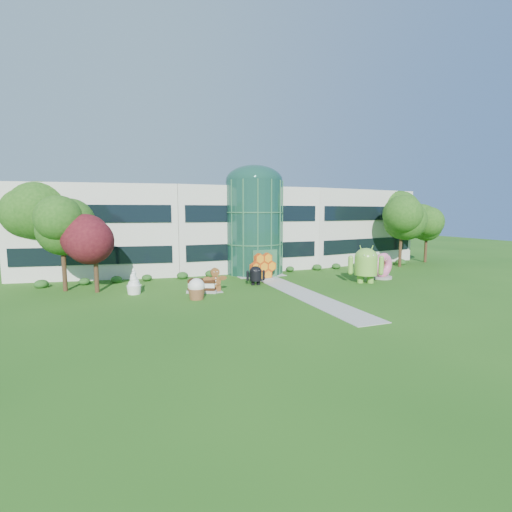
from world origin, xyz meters
name	(u,v)px	position (x,y,z in m)	size (l,w,h in m)	color
ground	(308,296)	(0.00, 0.00, 0.00)	(140.00, 140.00, 0.00)	#215114
building	(237,228)	(0.00, 18.00, 4.65)	(46.00, 15.00, 9.30)	beige
atrium	(254,228)	(0.00, 12.00, 4.90)	(6.00, 6.00, 9.80)	#194738
walkway	(296,291)	(0.00, 2.00, 0.02)	(2.40, 20.00, 0.04)	#9E9E93
tree_red	(95,256)	(-15.50, 7.50, 3.00)	(4.00, 4.00, 6.00)	#3F0C14
trees_backdrop	(251,234)	(0.00, 13.00, 4.20)	(52.00, 8.00, 8.40)	#1D4C13
android_green	(366,262)	(7.65, 2.97, 1.92)	(3.39, 2.26, 3.84)	#6EB239
android_black	(256,274)	(-2.24, 5.70, 1.01)	(1.77, 1.19, 2.02)	black
donut	(382,266)	(10.62, 4.32, 1.29)	(2.49, 1.19, 2.59)	#DF549B
gingerbread	(215,280)	(-6.45, 3.98, 1.03)	(2.23, 0.86, 2.06)	brown
ice_cream_sandwich	(202,286)	(-7.40, 4.45, 0.54)	(2.44, 1.22, 1.09)	black
honeycomb	(263,268)	(-0.68, 7.79, 1.19)	(3.02, 1.08, 2.37)	orange
froyo	(134,281)	(-12.69, 5.77, 1.06)	(1.24, 1.24, 2.12)	white
cupcake	(197,289)	(-8.36, 2.19, 0.80)	(1.34, 1.34, 1.61)	white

